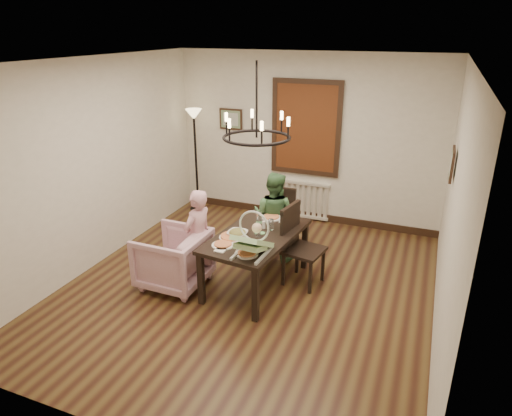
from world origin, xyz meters
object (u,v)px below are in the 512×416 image
Objects in this scene: armchair at (173,259)px; baby_bouncer at (252,240)px; dining_table at (257,240)px; chair_right at (304,246)px; drinking_glass at (258,230)px; floor_lamp at (196,162)px; chair_far at (279,220)px; elderly_woman at (198,245)px; seated_man at (274,223)px.

armchair is 1.26m from baby_bouncer.
baby_bouncer is (0.15, -0.51, 0.26)m from dining_table.
chair_right is 6.82× the size of drinking_glass.
baby_bouncer is at bearing -75.53° from drinking_glass.
dining_table is 2.85m from floor_lamp.
chair_far is at bearing 101.07° from baby_bouncer.
armchair is 0.36m from elderly_woman.
chair_far is at bearing 95.59° from drinking_glass.
chair_right is (0.55, 0.26, -0.10)m from dining_table.
floor_lamp reaches higher than chair_right.
dining_table is 3.01× the size of baby_bouncer.
chair_far is 1.44m from elderly_woman.
chair_right reaches higher than drinking_glass.
chair_far is at bearing 148.85° from armchair.
elderly_woman reaches higher than armchair.
dining_table is at bearing 124.61° from drinking_glass.
chair_right is at bearing 65.52° from baby_bouncer.
elderly_woman is 1.97× the size of baby_bouncer.
baby_bouncer reaches higher than elderly_woman.
drinking_glass is at bearing -46.21° from floor_lamp.
baby_bouncer is (-0.40, -0.77, 0.36)m from chair_right.
seated_man reaches higher than armchair.
chair_right is 1.69m from armchair.
floor_lamp is (-2.00, 2.09, 0.10)m from drinking_glass.
chair_right is 0.94m from baby_bouncer.
chair_far is 1.66m from baby_bouncer.
seated_man is 6.87× the size of drinking_glass.
armchair is at bearing -151.47° from dining_table.
baby_bouncer reaches higher than chair_right.
floor_lamp is (-2.52, 1.77, 0.37)m from chair_right.
armchair is 0.46× the size of floor_lamp.
dining_table is 0.17m from drinking_glass.
elderly_woman is at bearing 123.85° from armchair.
elderly_woman reaches higher than drinking_glass.
seated_man is (-0.06, 0.80, -0.10)m from dining_table.
chair_far is 0.87× the size of seated_man.
drinking_glass is at bearing 107.32° from baby_bouncer.
armchair is at bearing -161.35° from drinking_glass.
floor_lamp is at bearing 151.76° from chair_far.
dining_table is 1.53× the size of elderly_woman.
elderly_woman is (-1.27, -0.48, -0.00)m from chair_right.
chair_right reaches higher than armchair.
drinking_glass is (0.09, -0.85, 0.26)m from seated_man.
floor_lamp is (-1.97, 2.04, 0.27)m from dining_table.
chair_far is 1.18m from drinking_glass.
chair_right is 1.36m from elderly_woman.
baby_bouncer is (0.87, -0.29, 0.36)m from elderly_woman.
elderly_woman is at bearing 121.04° from chair_right.
baby_bouncer is 3.47× the size of drinking_glass.
armchair is (-0.92, -1.47, -0.09)m from chair_far.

